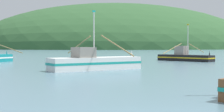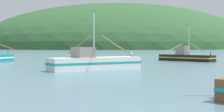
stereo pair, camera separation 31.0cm
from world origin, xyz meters
The scene contains 3 objects.
hill_mid_left centered at (30.01, 246.65, 0.00)m, with size 213.65×170.92×68.01m, color #2D562D.
fishing_boat_black centered at (14.79, 41.78, 0.70)m, with size 9.53×8.70×5.95m.
fishing_boat_white centered at (-0.91, 24.42, 0.79)m, with size 10.14×12.03×6.16m.
Camera 1 is at (-3.10, -9.63, 2.58)m, focal length 52.82 mm.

